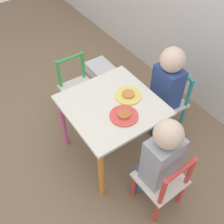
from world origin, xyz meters
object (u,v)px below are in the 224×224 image
object	(u,v)px
child_back	(166,85)
chair_teal	(168,102)
chair_red	(163,182)
plate_right	(124,115)
chair_green	(78,88)
plate_back	(128,95)
child_right	(160,158)
storage_bin	(101,70)
kids_table	(112,112)

from	to	relation	value
child_back	chair_teal	bearing A→B (deg)	90.00
chair_red	plate_right	size ratio (longest dim) A/B	2.87
chair_teal	chair_green	distance (m)	0.73
child_back	chair_green	bearing A→B (deg)	-137.79
chair_red	plate_back	size ratio (longest dim) A/B	2.84
child_right	plate_back	distance (m)	0.47
chair_red	chair_green	distance (m)	1.02
chair_teal	plate_back	distance (m)	0.46
chair_red	chair_green	xyz separation A→B (m)	(-1.02, -0.00, 0.00)
plate_back	storage_bin	world-z (taller)	plate_back
plate_back	storage_bin	bearing A→B (deg)	159.99
child_right	chair_teal	bearing A→B (deg)	-141.13
child_back	plate_back	world-z (taller)	child_back
chair_teal	plate_right	xyz separation A→B (m)	(0.10, -0.51, 0.26)
kids_table	child_back	bearing A→B (deg)	87.36
kids_table	child_right	size ratio (longest dim) A/B	0.78
plate_right	chair_green	bearing A→B (deg)	178.97
chair_green	child_right	xyz separation A→B (m)	(0.96, 0.00, 0.19)
chair_green	plate_right	distance (m)	0.69
chair_teal	storage_bin	distance (m)	0.87
chair_teal	kids_table	bearing A→B (deg)	-90.00
storage_bin	plate_right	bearing A→B (deg)	-24.21
plate_back	plate_right	bearing A→B (deg)	-45.00
chair_green	kids_table	bearing A→B (deg)	-90.00
storage_bin	child_right	bearing A→B (deg)	-17.97
chair_teal	storage_bin	world-z (taller)	chair_teal
chair_red	storage_bin	distance (m)	1.40
child_back	plate_right	world-z (taller)	child_back
child_back	storage_bin	world-z (taller)	child_back
chair_red	plate_back	xyz separation A→B (m)	(-0.51, 0.11, 0.26)
storage_bin	chair_teal	bearing A→B (deg)	5.65
kids_table	plate_back	size ratio (longest dim) A/B	3.25
plate_right	kids_table	bearing A→B (deg)	180.00
child_back	kids_table	bearing A→B (deg)	-90.00
chair_red	plate_back	world-z (taller)	plate_back
child_back	child_right	size ratio (longest dim) A/B	1.00
kids_table	plate_back	bearing A→B (deg)	90.00
chair_teal	plate_right	size ratio (longest dim) A/B	2.87
chair_green	child_back	size ratio (longest dim) A/B	0.68
chair_red	storage_bin	bearing A→B (deg)	-108.95
child_right	kids_table	bearing A→B (deg)	-90.00
chair_teal	chair_green	bearing A→B (deg)	-134.32
plate_back	chair_red	bearing A→B (deg)	-12.30
chair_green	chair_red	bearing A→B (deg)	-88.44
chair_green	plate_right	world-z (taller)	plate_right
chair_teal	chair_red	bearing A→B (deg)	-42.76
plate_back	storage_bin	distance (m)	0.98
plate_back	chair_teal	bearing A→B (deg)	86.48
kids_table	chair_green	size ratio (longest dim) A/B	1.14
chair_red	child_back	world-z (taller)	child_back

